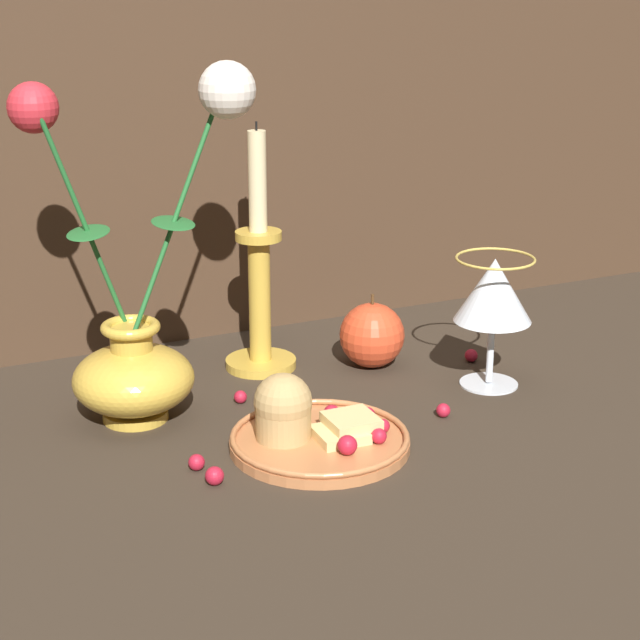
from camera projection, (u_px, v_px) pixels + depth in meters
ground_plane at (332, 408)px, 1.15m from camera, size 2.40×2.40×0.00m
vase at (137, 324)px, 1.09m from camera, size 0.23×0.13×0.36m
plate_with_pastries at (309, 429)px, 1.05m from camera, size 0.18×0.18×0.08m
wine_glass at (494, 294)px, 1.17m from camera, size 0.09×0.09×0.15m
candlestick at (259, 288)px, 1.23m from camera, size 0.08×0.08×0.29m
apple_beside_vase at (372, 335)px, 1.25m from camera, size 0.08×0.08×0.09m
berry_near_plate at (215, 476)px, 0.98m from camera, size 0.02×0.02×0.02m
berry_front_center at (443, 410)px, 1.12m from camera, size 0.02×0.02×0.02m
berry_by_glass_stem at (240, 397)px, 1.16m from camera, size 0.01×0.01×0.01m
berry_under_candlestick at (197, 462)px, 1.00m from camera, size 0.02×0.02×0.02m
berry_far_right at (471, 355)px, 1.27m from camera, size 0.02×0.02×0.02m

